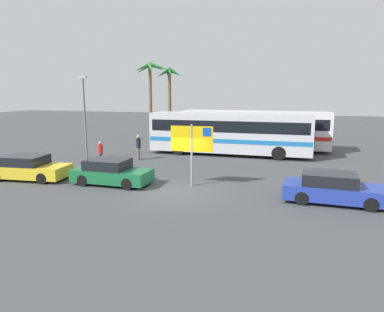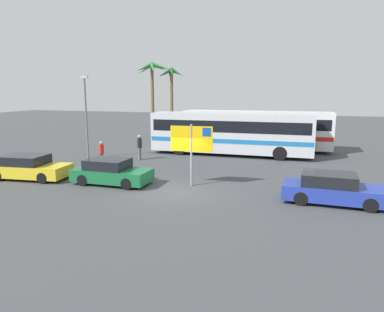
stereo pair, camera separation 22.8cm
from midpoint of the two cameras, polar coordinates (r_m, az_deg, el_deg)
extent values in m
plane|color=#424447|center=(17.55, -2.82, -5.67)|extent=(120.00, 120.00, 0.00)
cube|color=silver|center=(27.35, 6.47, 3.75)|extent=(12.13, 2.58, 2.90)
cube|color=black|center=(27.29, 6.50, 4.89)|extent=(11.64, 2.60, 0.84)
cube|color=#1E70B7|center=(27.41, 6.45, 2.69)|extent=(12.00, 2.60, 0.32)
cylinder|color=black|center=(28.22, 14.39, 1.18)|extent=(1.00, 0.28, 1.00)
cylinder|color=black|center=(25.93, 14.11, 0.40)|extent=(1.00, 0.28, 1.00)
cylinder|color=black|center=(29.54, -0.32, 1.91)|extent=(1.00, 0.28, 1.00)
cylinder|color=black|center=(27.36, -1.80, 1.22)|extent=(1.00, 0.28, 1.00)
cube|color=white|center=(30.28, 10.36, 4.28)|extent=(12.13, 2.58, 2.90)
cube|color=black|center=(30.23, 10.39, 5.32)|extent=(11.64, 2.60, 0.84)
cube|color=red|center=(30.34, 10.33, 3.33)|extent=(12.00, 2.60, 0.32)
cylinder|color=black|center=(31.37, 17.38, 1.93)|extent=(1.00, 0.28, 1.00)
cylinder|color=black|center=(29.07, 17.37, 1.29)|extent=(1.00, 0.28, 1.00)
cylinder|color=black|center=(32.22, 3.90, 2.59)|extent=(1.00, 0.28, 1.00)
cylinder|color=black|center=(29.99, 2.86, 2.02)|extent=(1.00, 0.28, 1.00)
cylinder|color=gray|center=(18.22, 0.26, 0.10)|extent=(0.11, 0.11, 3.20)
cube|color=yellow|center=(18.09, 0.26, 2.75)|extent=(2.20, 0.15, 1.30)
cube|color=#1447A8|center=(17.85, 2.75, 3.84)|extent=(0.44, 0.09, 0.44)
cube|color=#23389E|center=(16.86, 22.14, -5.41)|extent=(4.41, 1.95, 0.64)
cube|color=black|center=(16.71, 21.38, -3.45)|extent=(2.32, 1.73, 0.52)
cylinder|color=black|center=(17.82, 26.33, -5.52)|extent=(0.61, 0.18, 0.60)
cylinder|color=black|center=(16.25, 26.99, -7.04)|extent=(0.61, 0.18, 0.60)
cylinder|color=black|center=(17.68, 17.61, -5.04)|extent=(0.61, 0.18, 0.60)
cylinder|color=black|center=(16.10, 17.39, -6.53)|extent=(0.61, 0.18, 0.60)
cube|color=#196638|center=(19.26, -12.29, -2.97)|extent=(4.07, 1.79, 0.64)
cube|color=black|center=(19.25, -12.98, -1.23)|extent=(2.11, 1.65, 0.52)
cylinder|color=black|center=(19.44, -7.83, -3.26)|extent=(0.60, 0.16, 0.60)
cylinder|color=black|center=(18.01, -10.05, -4.42)|extent=(0.60, 0.16, 0.60)
cylinder|color=black|center=(20.62, -14.20, -2.70)|extent=(0.60, 0.16, 0.60)
cylinder|color=black|center=(19.28, -16.74, -3.73)|extent=(0.60, 0.16, 0.60)
cube|color=yellow|center=(21.88, -24.21, -2.06)|extent=(4.56, 2.32, 0.64)
cube|color=black|center=(21.93, -24.88, -0.54)|extent=(2.45, 1.96, 0.52)
cylinder|color=black|center=(21.88, -19.94, -2.26)|extent=(0.61, 0.22, 0.60)
cylinder|color=black|center=(20.45, -22.50, -3.28)|extent=(0.61, 0.22, 0.60)
cylinder|color=black|center=(23.41, -25.64, -1.87)|extent=(0.61, 0.22, 0.60)
cylinder|color=#2D2D33|center=(24.22, -14.00, -0.56)|extent=(0.13, 0.13, 0.77)
cylinder|color=#2D2D33|center=(24.39, -13.91, -0.48)|extent=(0.13, 0.13, 0.77)
cylinder|color=red|center=(24.19, -14.02, 1.09)|extent=(0.32, 0.32, 0.61)
sphere|color=tan|center=(24.13, -14.07, 2.06)|extent=(0.21, 0.21, 0.21)
cylinder|color=#706656|center=(25.77, -8.01, 0.40)|extent=(0.13, 0.13, 0.86)
cylinder|color=#706656|center=(25.61, -8.16, 0.33)|extent=(0.13, 0.13, 0.86)
cylinder|color=black|center=(25.57, -8.13, 2.07)|extent=(0.32, 0.32, 0.68)
sphere|color=tan|center=(25.51, -8.16, 3.09)|extent=(0.23, 0.23, 0.23)
cylinder|color=slate|center=(26.87, -16.28, 5.70)|extent=(0.14, 0.14, 5.71)
cube|color=#B2B2B7|center=(26.82, -16.61, 12.00)|extent=(0.56, 0.20, 0.16)
cylinder|color=brown|center=(36.04, -6.13, 8.33)|extent=(0.32, 0.32, 7.20)
cone|color=#2D7533|center=(35.87, -4.83, 14.00)|extent=(1.95, 0.70, 0.94)
cone|color=#2D7533|center=(36.67, -5.14, 13.95)|extent=(1.25, 1.90, 0.90)
cone|color=#2D7533|center=(36.89, -6.14, 13.59)|extent=(1.02, 1.89, 1.27)
cone|color=#2D7533|center=(36.54, -7.34, 13.61)|extent=(1.89, 0.77, 1.26)
cone|color=#2D7533|center=(35.62, -7.44, 13.83)|extent=(1.41, 1.81, 1.11)
cone|color=#2D7533|center=(35.26, -6.07, 13.77)|extent=(1.32, 1.82, 1.24)
cylinder|color=brown|center=(35.44, -3.08, 7.90)|extent=(0.32, 0.32, 6.66)
cone|color=#195623|center=(35.13, -2.21, 13.14)|extent=(1.53, 0.70, 1.01)
cone|color=#195623|center=(35.82, -2.23, 13.15)|extent=(1.23, 1.46, 0.95)
cone|color=#195623|center=(36.09, -3.33, 13.11)|extent=(1.14, 1.50, 0.96)
cone|color=#195623|center=(35.67, -4.12, 13.06)|extent=(1.48, 0.47, 1.04)
cone|color=#195623|center=(35.08, -4.02, 13.15)|extent=(1.20, 1.47, 0.99)
cone|color=#195623|center=(34.82, -2.97, 13.14)|extent=(1.10, 1.50, 1.03)
camera|label=1|loc=(0.11, -89.67, 0.06)|focal=33.39mm
camera|label=2|loc=(0.11, 90.33, -0.06)|focal=33.39mm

